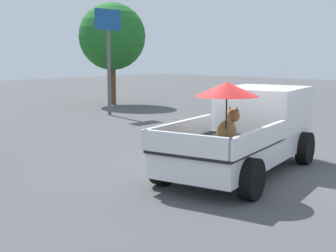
% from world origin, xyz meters
% --- Properties ---
extents(ground_plane, '(80.00, 80.00, 0.00)m').
position_xyz_m(ground_plane, '(0.00, 0.00, 0.00)').
color(ground_plane, '#4C4C4F').
extents(pickup_truck_main, '(5.30, 2.97, 2.18)m').
position_xyz_m(pickup_truck_main, '(0.41, 0.06, 0.97)').
color(pickup_truck_main, black).
rests_on(pickup_truck_main, ground).
extents(motel_sign, '(1.40, 0.16, 4.66)m').
position_xyz_m(motel_sign, '(4.96, 10.28, 3.30)').
color(motel_sign, '#59595B').
rests_on(motel_sign, ground).
extents(tree_by_lot, '(3.57, 3.57, 5.44)m').
position_xyz_m(tree_by_lot, '(8.12, 13.63, 3.64)').
color(tree_by_lot, brown).
rests_on(tree_by_lot, ground).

